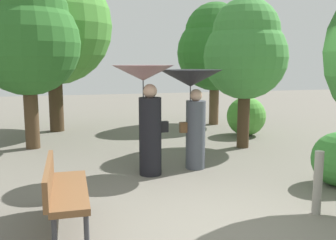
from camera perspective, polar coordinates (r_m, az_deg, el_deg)
name	(u,v)px	position (r m, az deg, el deg)	size (l,w,h in m)	color
ground_plane	(231,230)	(4.92, 9.47, -16.10)	(40.00, 40.00, 0.00)	#6B665B
person_left	(146,100)	(6.75, -3.31, 3.12)	(1.11, 1.11, 2.00)	black
person_right	(192,95)	(7.16, 3.67, 3.76)	(1.20, 1.20, 1.91)	#474C56
park_bench	(62,188)	(4.93, -15.70, -9.87)	(0.49, 1.50, 0.83)	#38383D
tree_near_left	(27,34)	(9.45, -20.60, 12.12)	(2.43, 2.43, 4.12)	#4C3823
tree_near_right	(215,47)	(12.45, 7.14, 10.98)	(2.44, 2.44, 3.94)	brown
tree_mid_left	(52,16)	(11.68, -17.17, 14.87)	(3.43, 3.43, 5.30)	#42301E
tree_mid_right	(246,50)	(9.13, 11.67, 10.42)	(1.97, 1.97, 3.53)	#42301E
bush_path_right	(246,116)	(10.77, 11.76, 0.56)	(1.09, 1.09, 1.09)	#4C9338
path_marker_post	(318,183)	(5.54, 21.75, -8.85)	(0.12, 0.12, 0.88)	gray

